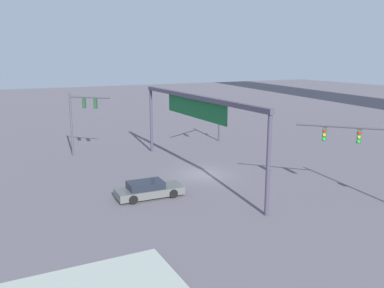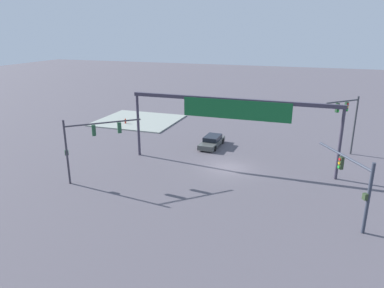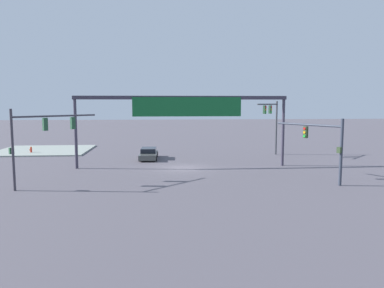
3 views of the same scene
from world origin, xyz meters
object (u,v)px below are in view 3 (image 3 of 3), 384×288
Objects in this scene: fire_hydrant_on_curb at (31,150)px; traffic_signal_opposite_side at (272,118)px; traffic_signal_near_corner at (324,140)px; sedan_car_approaching at (149,154)px; traffic_signal_cross_street at (39,133)px.

traffic_signal_opposite_side is at bearing 172.12° from fire_hydrant_on_curb.
traffic_signal_near_corner reaches higher than sedan_car_approaching.
fire_hydrant_on_curb is (14.48, -5.54, -0.09)m from sedan_car_approaching.
traffic_signal_cross_street is at bearing 110.66° from fire_hydrant_on_curb.
fire_hydrant_on_curb is at bearing -52.60° from traffic_signal_opposite_side.
traffic_signal_opposite_side reaches higher than sedan_car_approaching.
traffic_signal_near_corner is at bearing 146.42° from fire_hydrant_on_curb.
traffic_signal_opposite_side is at bearing -32.53° from traffic_signal_near_corner.
sedan_car_approaching is at bearing 159.06° from fire_hydrant_on_curb.
traffic_signal_cross_street is 1.19× the size of sedan_car_approaching.
traffic_signal_opposite_side reaches higher than traffic_signal_near_corner.
sedan_car_approaching is at bearing -38.53° from traffic_signal_opposite_side.
fire_hydrant_on_curb is (28.47, -18.90, -2.85)m from traffic_signal_near_corner.
sedan_car_approaching is (14.32, 1.55, -3.85)m from traffic_signal_opposite_side.
traffic_signal_cross_street is at bearing -11.15° from traffic_signal_opposite_side.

